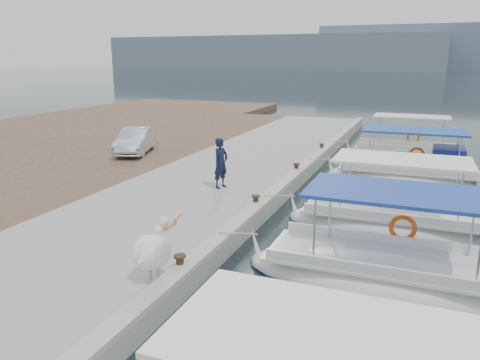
% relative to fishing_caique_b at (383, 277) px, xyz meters
% --- Properties ---
extents(ground, '(400.00, 400.00, 0.00)m').
position_rel_fishing_caique_b_xyz_m(ground, '(-3.88, 1.49, -0.12)').
color(ground, black).
rests_on(ground, ground).
extents(concrete_quay, '(6.00, 40.00, 0.50)m').
position_rel_fishing_caique_b_xyz_m(concrete_quay, '(-6.88, 6.49, 0.13)').
color(concrete_quay, gray).
rests_on(concrete_quay, ground).
extents(quay_curb, '(0.44, 40.00, 0.12)m').
position_rel_fishing_caique_b_xyz_m(quay_curb, '(-4.10, 6.49, 0.44)').
color(quay_curb, '#A8A195').
rests_on(quay_curb, concrete_quay).
extents(cobblestone_strip, '(4.00, 40.00, 0.50)m').
position_rel_fishing_caique_b_xyz_m(cobblestone_strip, '(-11.88, 6.49, 0.13)').
color(cobblestone_strip, '#4D3528').
rests_on(cobblestone_strip, ground).
extents(fishing_caique_b, '(6.57, 2.39, 2.83)m').
position_rel_fishing_caique_b_xyz_m(fishing_caique_b, '(0.00, 0.00, 0.00)').
color(fishing_caique_b, white).
rests_on(fishing_caique_b, ground).
extents(fishing_caique_c, '(6.37, 2.24, 2.83)m').
position_rel_fishing_caique_b_xyz_m(fishing_caique_c, '(-0.10, 3.63, 0.00)').
color(fishing_caique_c, white).
rests_on(fishing_caique_c, ground).
extents(fishing_caique_d, '(6.72, 2.25, 2.83)m').
position_rel_fishing_caique_b_xyz_m(fishing_caique_d, '(0.18, 9.78, 0.07)').
color(fishing_caique_d, white).
rests_on(fishing_caique_d, ground).
extents(fishing_caique_e, '(6.13, 2.01, 2.83)m').
position_rel_fishing_caique_b_xyz_m(fishing_caique_e, '(-0.22, 14.73, 0.00)').
color(fishing_caique_e, white).
rests_on(fishing_caique_e, ground).
extents(mooring_bollards, '(0.28, 20.28, 0.33)m').
position_rel_fishing_caique_b_xyz_m(mooring_bollards, '(-4.23, 2.99, 0.57)').
color(mooring_bollards, black).
rests_on(mooring_bollards, concrete_quay).
extents(pelican, '(0.58, 1.62, 1.27)m').
position_rel_fishing_caique_b_xyz_m(pelican, '(-4.47, -2.64, 1.03)').
color(pelican, tan).
rests_on(pelican, concrete_quay).
extents(fisherman, '(0.61, 0.76, 1.81)m').
position_rel_fishing_caique_b_xyz_m(fisherman, '(-6.11, 4.52, 1.28)').
color(fisherman, black).
rests_on(fisherman, concrete_quay).
extents(parked_car, '(2.41, 3.95, 1.23)m').
position_rel_fishing_caique_b_xyz_m(parked_car, '(-12.59, 8.82, 0.99)').
color(parked_car, silver).
rests_on(parked_car, cobblestone_strip).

